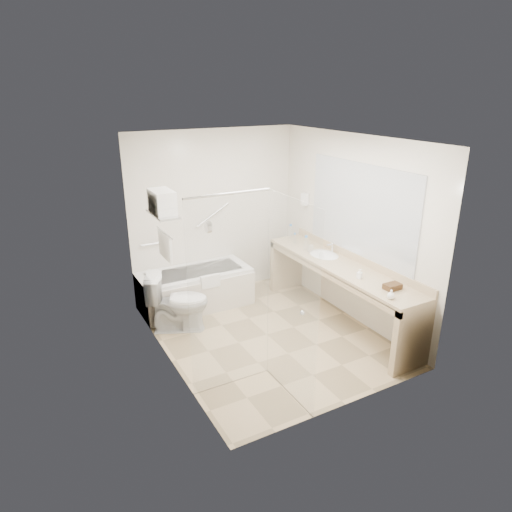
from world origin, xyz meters
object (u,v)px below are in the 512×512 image
bathtub (195,289)px  toilet (178,302)px  amenity_basket (392,286)px  water_bottle_left (306,244)px  vanity_counter (339,279)px

bathtub → toilet: (-0.45, -0.54, 0.11)m
bathtub → toilet: toilet is taller
amenity_basket → water_bottle_left: water_bottle_left is taller
vanity_counter → water_bottle_left: (-0.10, 0.66, 0.31)m
bathtub → water_bottle_left: water_bottle_left is taller
toilet → water_bottle_left: size_ratio=3.55×
bathtub → toilet: bearing=-129.9°
bathtub → amenity_basket: amenity_basket is taller
vanity_counter → water_bottle_left: bearing=98.3°
bathtub → vanity_counter: (1.52, -1.39, 0.36)m
bathtub → water_bottle_left: (1.43, -0.73, 0.68)m
toilet → vanity_counter: bearing=-89.3°
toilet → amenity_basket: size_ratio=4.03×
amenity_basket → toilet: bearing=138.5°
vanity_counter → toilet: size_ratio=3.39×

